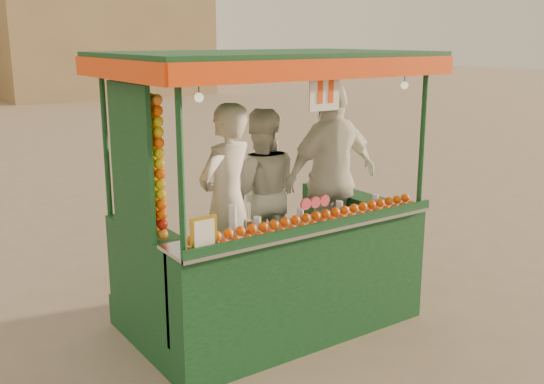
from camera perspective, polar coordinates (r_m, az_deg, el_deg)
ground at (r=6.22m, az=-0.32°, el=-10.41°), size 90.00×90.00×0.00m
building_right at (r=30.44m, az=-15.57°, el=13.28°), size 9.00×6.00×5.00m
juice_cart at (r=5.55m, az=-0.39°, el=-4.71°), size 2.69×1.75×2.45m
vendor_left at (r=5.55m, az=-4.14°, el=-0.85°), size 0.73×0.60×1.74m
vendor_middle at (r=6.06m, az=-1.06°, el=-0.06°), size 0.99×0.92×1.63m
vendor_right at (r=6.14m, az=5.44°, el=1.33°), size 1.13×0.50×1.89m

